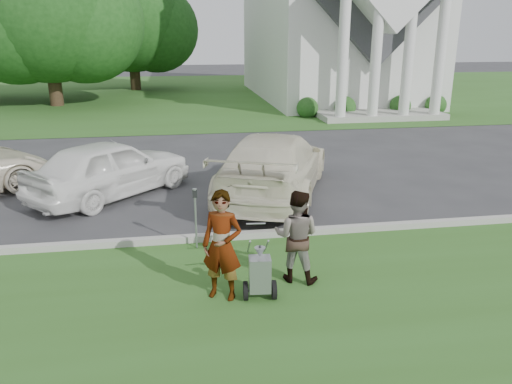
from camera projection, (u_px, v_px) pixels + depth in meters
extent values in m
plane|color=#333335|center=(239.00, 250.00, 9.87)|extent=(120.00, 120.00, 0.00)
cube|color=#2F581E|center=(266.00, 337.00, 7.05)|extent=(80.00, 7.00, 0.01)
cube|color=#2F581E|center=(191.00, 93.00, 35.26)|extent=(80.00, 30.00, 0.01)
cube|color=#9E9E93|center=(236.00, 236.00, 10.37)|extent=(80.00, 0.18, 0.15)
cube|color=white|center=(328.00, 42.00, 32.73)|extent=(9.00, 16.00, 7.00)
cube|color=#9E9E93|center=(379.00, 115.00, 25.10)|extent=(6.20, 2.60, 0.30)
cylinder|color=white|center=(343.00, 58.00, 22.93)|extent=(0.50, 0.50, 6.00)
cylinder|color=white|center=(376.00, 58.00, 23.17)|extent=(0.50, 0.50, 6.00)
cylinder|color=white|center=(408.00, 57.00, 23.41)|extent=(0.50, 0.50, 6.00)
cylinder|color=white|center=(440.00, 57.00, 23.65)|extent=(0.50, 0.50, 6.00)
sphere|color=#1E4C19|center=(307.00, 108.00, 25.33)|extent=(1.10, 1.10, 1.10)
sphere|color=#1E4C19|center=(345.00, 107.00, 25.63)|extent=(1.10, 1.10, 1.10)
sphere|color=#1E4C19|center=(400.00, 106.00, 26.08)|extent=(1.10, 1.10, 1.10)
sphere|color=#1E4C19|center=(436.00, 105.00, 26.38)|extent=(1.10, 1.10, 1.10)
cylinder|color=#332316|center=(54.00, 78.00, 28.87)|extent=(0.76, 0.76, 3.20)
sphere|color=#1A4716|center=(45.00, 6.00, 27.67)|extent=(8.40, 8.40, 8.40)
sphere|color=#1A4716|center=(83.00, 22.00, 28.50)|extent=(6.89, 6.89, 6.89)
sphere|color=#1A4716|center=(13.00, 18.00, 27.33)|extent=(7.22, 7.22, 7.22)
cylinder|color=#332316|center=(135.00, 69.00, 37.02)|extent=(0.76, 0.76, 3.00)
sphere|color=#1A4716|center=(131.00, 18.00, 35.93)|extent=(7.60, 7.60, 7.60)
sphere|color=#1A4716|center=(156.00, 29.00, 36.70)|extent=(6.23, 6.23, 6.23)
sphere|color=#1A4716|center=(109.00, 26.00, 35.59)|extent=(6.54, 6.54, 6.54)
cylinder|color=black|center=(246.00, 291.00, 8.00)|extent=(0.10, 0.32, 0.31)
cylinder|color=black|center=(274.00, 290.00, 8.04)|extent=(0.10, 0.32, 0.31)
cylinder|color=#2D2D33|center=(260.00, 290.00, 8.02)|extent=(0.52, 0.08, 0.04)
cube|color=#979A9F|center=(260.00, 274.00, 7.93)|extent=(0.37, 0.31, 0.57)
cone|color=#979A9F|center=(260.00, 252.00, 7.82)|extent=(0.19, 0.19, 0.17)
cylinder|color=#2D2D33|center=(260.00, 248.00, 7.79)|extent=(0.04, 0.04, 0.06)
cylinder|color=#979A9F|center=(249.00, 247.00, 8.32)|extent=(0.09, 0.77, 0.55)
cylinder|color=#979A9F|center=(266.00, 246.00, 8.34)|extent=(0.09, 0.77, 0.55)
cylinder|color=#979A9F|center=(256.00, 224.00, 8.61)|extent=(0.33, 0.06, 0.03)
imported|color=#999999|center=(222.00, 246.00, 7.85)|extent=(0.78, 0.67, 1.80)
imported|color=#999999|center=(296.00, 237.00, 8.45)|extent=(0.97, 0.89, 1.62)
cylinder|color=#979A9F|center=(196.00, 223.00, 9.80)|extent=(0.04, 0.04, 1.08)
cube|color=#2D2D33|center=(195.00, 193.00, 9.61)|extent=(0.09, 0.06, 0.16)
cylinder|color=#979A9F|center=(195.00, 189.00, 9.59)|extent=(0.08, 0.08, 0.03)
imported|color=white|center=(110.00, 168.00, 12.93)|extent=(4.44, 4.42, 1.52)
imported|color=#F0E9CB|center=(274.00, 165.00, 12.98)|extent=(4.25, 6.16, 1.66)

